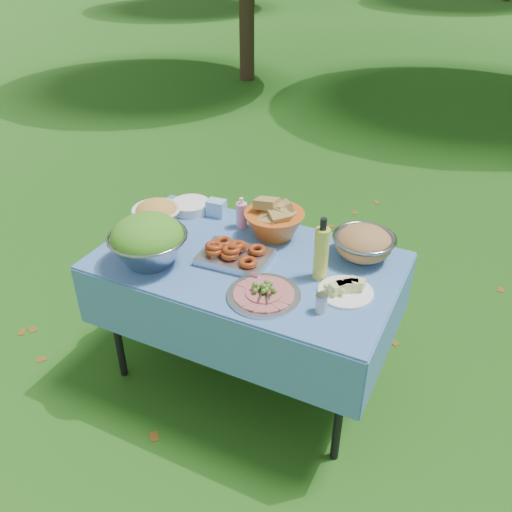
{
  "coord_description": "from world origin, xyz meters",
  "views": [
    {
      "loc": [
        1.01,
        -1.97,
        2.21
      ],
      "look_at": [
        0.05,
        0.0,
        0.79
      ],
      "focal_mm": 38.0,
      "sensor_mm": 36.0,
      "label": 1
    }
  ],
  "objects": [
    {
      "name": "bread_bowl",
      "position": [
        0.02,
        0.26,
        0.86
      ],
      "size": [
        0.37,
        0.37,
        0.21
      ],
      "primitive_type": null,
      "rotation": [
        0.0,
        0.0,
        0.21
      ],
      "color": "#CA5B1B",
      "rests_on": "picnic_table"
    },
    {
      "name": "sanitizer_bottle",
      "position": [
        -0.17,
        0.28,
        0.85
      ],
      "size": [
        0.06,
        0.06,
        0.17
      ],
      "primitive_type": "cylinder",
      "rotation": [
        0.0,
        0.0,
        -0.01
      ],
      "color": "#FE99BC",
      "rests_on": "picnic_table"
    },
    {
      "name": "pasta_bowl_steel",
      "position": [
        0.5,
        0.27,
        0.84
      ],
      "size": [
        0.39,
        0.39,
        0.16
      ],
      "primitive_type": null,
      "rotation": [
        0.0,
        0.0,
        0.34
      ],
      "color": "#989BA0",
      "rests_on": "picnic_table"
    },
    {
      "name": "ground",
      "position": [
        0.0,
        0.0,
        0.0
      ],
      "size": [
        80.0,
        80.0,
        0.0
      ],
      "primitive_type": "plane",
      "color": "#0F3609",
      "rests_on": "ground"
    },
    {
      "name": "picnic_table",
      "position": [
        0.0,
        0.0,
        0.38
      ],
      "size": [
        1.46,
        0.86,
        0.76
      ],
      "primitive_type": "cube",
      "color": "#84B4FF",
      "rests_on": "ground"
    },
    {
      "name": "wipes_box",
      "position": [
        -0.36,
        0.33,
        0.81
      ],
      "size": [
        0.11,
        0.08,
        0.09
      ],
      "primitive_type": "cube",
      "rotation": [
        0.0,
        0.0,
        0.09
      ],
      "color": "#97CFF9",
      "rests_on": "picnic_table"
    },
    {
      "name": "cheese_plate",
      "position": [
        0.52,
        -0.05,
        0.79
      ],
      "size": [
        0.25,
        0.25,
        0.07
      ],
      "primitive_type": "cylinder",
      "rotation": [
        0.0,
        0.0,
        0.01
      ],
      "color": "white",
      "rests_on": "picnic_table"
    },
    {
      "name": "pasta_bowl_white",
      "position": [
        -0.59,
        0.1,
        0.83
      ],
      "size": [
        0.27,
        0.27,
        0.14
      ],
      "primitive_type": null,
      "rotation": [
        0.0,
        0.0,
        0.06
      ],
      "color": "white",
      "rests_on": "picnic_table"
    },
    {
      "name": "fried_tray",
      "position": [
        -0.05,
        -0.04,
        0.8
      ],
      "size": [
        0.35,
        0.26,
        0.08
      ],
      "primitive_type": "cube",
      "rotation": [
        0.0,
        0.0,
        0.06
      ],
      "color": "#B2B2B6",
      "rests_on": "picnic_table"
    },
    {
      "name": "oil_bottle",
      "position": [
        0.37,
        0.01,
        0.92
      ],
      "size": [
        0.07,
        0.07,
        0.31
      ],
      "primitive_type": "cylinder",
      "rotation": [
        0.0,
        0.0,
        0.02
      ],
      "color": "#C2D346",
      "rests_on": "picnic_table"
    },
    {
      "name": "plate_stack",
      "position": [
        -0.52,
        0.31,
        0.79
      ],
      "size": [
        0.25,
        0.25,
        0.05
      ],
      "primitive_type": "cylinder",
      "rotation": [
        0.0,
        0.0,
        0.18
      ],
      "color": "white",
      "rests_on": "picnic_table"
    },
    {
      "name": "shaker",
      "position": [
        0.46,
        -0.22,
        0.8
      ],
      "size": [
        0.06,
        0.06,
        0.09
      ],
      "primitive_type": "cylinder",
      "rotation": [
        0.0,
        0.0,
        -0.09
      ],
      "color": "silver",
      "rests_on": "picnic_table"
    },
    {
      "name": "salad_bowl",
      "position": [
        -0.41,
        -0.23,
        0.88
      ],
      "size": [
        0.41,
        0.41,
        0.25
      ],
      "primitive_type": null,
      "rotation": [
        0.0,
        0.0,
        -0.09
      ],
      "color": "#989BA0",
      "rests_on": "picnic_table"
    },
    {
      "name": "charcuterie_platter",
      "position": [
        0.2,
        -0.23,
        0.8
      ],
      "size": [
        0.34,
        0.34,
        0.08
      ],
      "primitive_type": "cylinder",
      "rotation": [
        0.0,
        0.0,
        0.04
      ],
      "color": "silver",
      "rests_on": "picnic_table"
    }
  ]
}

